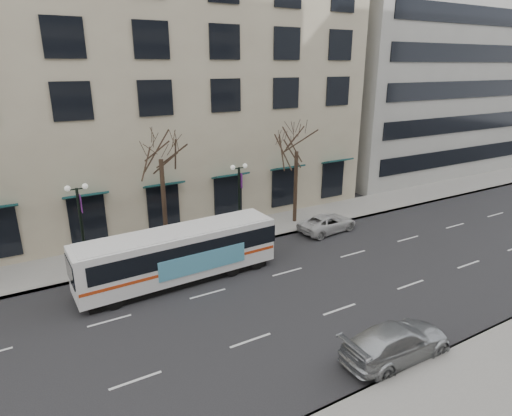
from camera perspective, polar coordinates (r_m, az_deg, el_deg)
ground at (r=21.16m, az=-3.86°, el=-14.04°), size 160.00×160.00×0.00m
sidewalk_far at (r=30.30m, az=-2.88°, el=-3.37°), size 80.00×4.00×0.15m
building_hotel at (r=37.54m, az=-22.35°, el=18.21°), size 40.00×20.00×24.00m
building_office at (r=54.64m, az=18.65°, el=24.13°), size 25.00×20.00×35.00m
tree_far_mid at (r=26.44m, az=-12.71°, el=8.36°), size 3.60×3.60×8.55m
tree_far_right at (r=30.92m, az=5.49°, el=9.25°), size 3.60×3.60×8.06m
lamp_post_left at (r=25.87m, az=-22.25°, el=-1.92°), size 1.22×0.45×5.21m
lamp_post_right at (r=28.67m, az=-2.22°, el=1.43°), size 1.22×0.45×5.21m
city_bus at (r=23.78m, az=-10.11°, el=-5.96°), size 11.09×2.81×2.98m
silver_car at (r=19.03m, az=18.24°, el=-16.59°), size 5.02×2.13×1.44m
white_pickup at (r=31.03m, az=9.52°, el=-1.98°), size 4.70×2.53×1.25m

